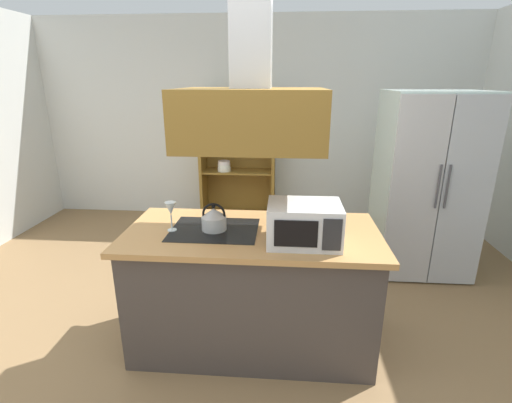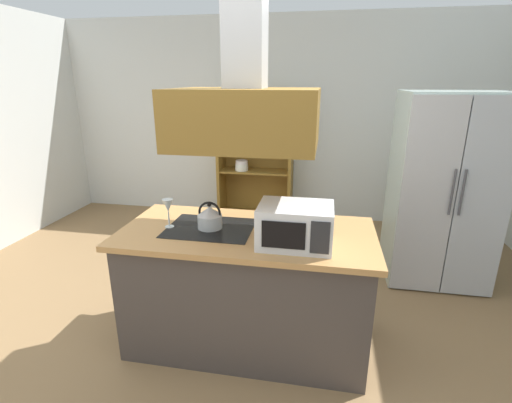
{
  "view_description": "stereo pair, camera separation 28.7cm",
  "coord_description": "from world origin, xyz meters",
  "px_view_note": "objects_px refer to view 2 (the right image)",
  "views": [
    {
      "loc": [
        0.44,
        -2.24,
        1.9
      ],
      "look_at": [
        0.22,
        0.49,
        1.0
      ],
      "focal_mm": 26.19,
      "sensor_mm": 36.0,
      "label": 1
    },
    {
      "loc": [
        0.72,
        -2.2,
        1.9
      ],
      "look_at": [
        0.22,
        0.49,
        1.0
      ],
      "focal_mm": 26.19,
      "sensor_mm": 36.0,
      "label": 2
    }
  ],
  "objects_px": {
    "kettle": "(210,217)",
    "microwave": "(295,225)",
    "refrigerator": "(443,190)",
    "dish_cabinet": "(256,165)",
    "wine_glass_on_counter": "(168,207)",
    "cutting_board": "(302,220)"
  },
  "relations": [
    {
      "from": "dish_cabinet",
      "to": "kettle",
      "type": "distance_m",
      "value": 2.66
    },
    {
      "from": "kettle",
      "to": "microwave",
      "type": "xyz_separation_m",
      "value": [
        0.61,
        -0.16,
        0.05
      ]
    },
    {
      "from": "kettle",
      "to": "microwave",
      "type": "height_order",
      "value": "microwave"
    },
    {
      "from": "kettle",
      "to": "cutting_board",
      "type": "distance_m",
      "value": 0.68
    },
    {
      "from": "microwave",
      "to": "wine_glass_on_counter",
      "type": "bearing_deg",
      "value": 171.89
    },
    {
      "from": "refrigerator",
      "to": "microwave",
      "type": "relative_size",
      "value": 3.92
    },
    {
      "from": "refrigerator",
      "to": "cutting_board",
      "type": "height_order",
      "value": "refrigerator"
    },
    {
      "from": "refrigerator",
      "to": "dish_cabinet",
      "type": "relative_size",
      "value": 1.04
    },
    {
      "from": "wine_glass_on_counter",
      "to": "cutting_board",
      "type": "bearing_deg",
      "value": 17.11
    },
    {
      "from": "cutting_board",
      "to": "microwave",
      "type": "bearing_deg",
      "value": -92.26
    },
    {
      "from": "refrigerator",
      "to": "cutting_board",
      "type": "xyz_separation_m",
      "value": [
        -1.26,
        -1.07,
        0.01
      ]
    },
    {
      "from": "microwave",
      "to": "refrigerator",
      "type": "bearing_deg",
      "value": 49.26
    },
    {
      "from": "refrigerator",
      "to": "wine_glass_on_counter",
      "type": "xyz_separation_m",
      "value": [
        -2.17,
        -1.35,
        0.15
      ]
    },
    {
      "from": "cutting_board",
      "to": "dish_cabinet",
      "type": "bearing_deg",
      "value": 108.29
    },
    {
      "from": "kettle",
      "to": "cutting_board",
      "type": "relative_size",
      "value": 0.57
    },
    {
      "from": "dish_cabinet",
      "to": "microwave",
      "type": "distance_m",
      "value": 2.92
    },
    {
      "from": "cutting_board",
      "to": "wine_glass_on_counter",
      "type": "height_order",
      "value": "wine_glass_on_counter"
    },
    {
      "from": "refrigerator",
      "to": "cutting_board",
      "type": "bearing_deg",
      "value": -139.63
    },
    {
      "from": "refrigerator",
      "to": "wine_glass_on_counter",
      "type": "height_order",
      "value": "refrigerator"
    },
    {
      "from": "refrigerator",
      "to": "cutting_board",
      "type": "distance_m",
      "value": 1.65
    },
    {
      "from": "kettle",
      "to": "wine_glass_on_counter",
      "type": "distance_m",
      "value": 0.3
    },
    {
      "from": "cutting_board",
      "to": "wine_glass_on_counter",
      "type": "xyz_separation_m",
      "value": [
        -0.91,
        -0.28,
        0.14
      ]
    }
  ]
}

